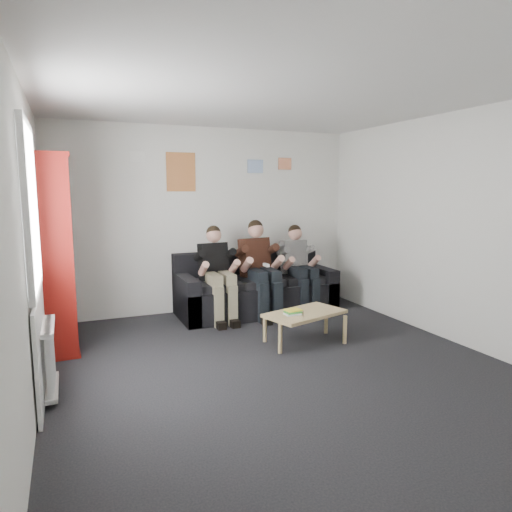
{
  "coord_description": "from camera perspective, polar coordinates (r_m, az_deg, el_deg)",
  "views": [
    {
      "loc": [
        -1.95,
        -4.03,
        1.81
      ],
      "look_at": [
        0.27,
        1.3,
        0.96
      ],
      "focal_mm": 32.0,
      "sensor_mm": 36.0,
      "label": 1
    }
  ],
  "objects": [
    {
      "name": "person_left",
      "position": [
        6.29,
        -4.79,
        -2.18
      ],
      "size": [
        0.38,
        0.82,
        1.31
      ],
      "rotation": [
        0.0,
        0.0,
        0.06
      ],
      "color": "black",
      "rests_on": "sofa"
    },
    {
      "name": "poster_blue",
      "position": [
        7.06,
        -0.09,
        11.14
      ],
      "size": [
        0.25,
        0.01,
        0.2
      ],
      "primitive_type": "cube",
      "color": "#4088DB",
      "rests_on": "room_shell"
    },
    {
      "name": "bookshelf",
      "position": [
        5.6,
        -23.5,
        0.33
      ],
      "size": [
        0.33,
        0.98,
        2.19
      ],
      "rotation": [
        0.0,
        0.0,
        0.03
      ],
      "color": "maroon",
      "rests_on": "ground"
    },
    {
      "name": "person_middle",
      "position": [
        6.5,
        0.57,
        -1.6
      ],
      "size": [
        0.41,
        0.89,
        1.37
      ],
      "rotation": [
        0.0,
        0.0,
        0.14
      ],
      "color": "#4E281A",
      "rests_on": "sofa"
    },
    {
      "name": "window",
      "position": [
        4.31,
        -25.86,
        -2.92
      ],
      "size": [
        0.05,
        1.3,
        2.36
      ],
      "color": "white",
      "rests_on": "room_shell"
    },
    {
      "name": "coffee_table",
      "position": [
        5.45,
        6.13,
        -7.42
      ],
      "size": [
        0.94,
        0.52,
        0.38
      ],
      "rotation": [
        0.0,
        0.0,
        0.29
      ],
      "color": "#D8B77D",
      "rests_on": "ground"
    },
    {
      "name": "poster_pink",
      "position": [
        7.27,
        3.62,
        11.44
      ],
      "size": [
        0.22,
        0.01,
        0.18
      ],
      "primitive_type": "cube",
      "color": "#CB3F73",
      "rests_on": "room_shell"
    },
    {
      "name": "sofa",
      "position": [
        6.76,
        -0.13,
        -4.37
      ],
      "size": [
        2.28,
        0.93,
        0.88
      ],
      "color": "black",
      "rests_on": "ground"
    },
    {
      "name": "room_shell",
      "position": [
        4.5,
        3.24,
        2.49
      ],
      "size": [
        5.0,
        5.0,
        5.0
      ],
      "color": "black",
      "rests_on": "ground"
    },
    {
      "name": "game_cases",
      "position": [
        5.34,
        4.64,
        -7.0
      ],
      "size": [
        0.22,
        0.19,
        0.04
      ],
      "rotation": [
        0.0,
        0.0,
        -0.01
      ],
      "color": "white",
      "rests_on": "coffee_table"
    },
    {
      "name": "poster_large",
      "position": [
        6.7,
        -9.36,
        10.32
      ],
      "size": [
        0.42,
        0.01,
        0.55
      ],
      "primitive_type": "cube",
      "color": "gold",
      "rests_on": "room_shell"
    },
    {
      "name": "poster_sign",
      "position": [
        6.6,
        -14.59,
        11.94
      ],
      "size": [
        0.2,
        0.01,
        0.14
      ],
      "primitive_type": "cube",
      "color": "white",
      "rests_on": "room_shell"
    },
    {
      "name": "radiator",
      "position": [
        4.48,
        -24.33,
        -11.43
      ],
      "size": [
        0.1,
        0.64,
        0.6
      ],
      "color": "silver",
      "rests_on": "ground"
    },
    {
      "name": "person_right",
      "position": [
        6.79,
        5.49,
        -1.51
      ],
      "size": [
        0.37,
        0.79,
        1.28
      ],
      "rotation": [
        0.0,
        0.0,
        -0.03
      ],
      "color": "silver",
      "rests_on": "sofa"
    }
  ]
}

